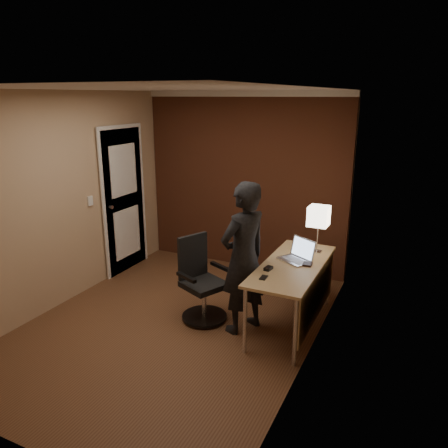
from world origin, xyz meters
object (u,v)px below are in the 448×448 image
Objects in this scene: desk_lamp at (319,217)px; person at (244,258)px; phone at (264,278)px; wallet at (307,264)px; laptop at (299,254)px; desk at (299,276)px; mouse at (268,268)px; office_chair at (201,284)px.

person is (-0.59, -0.74, -0.33)m from desk_lamp.
wallet reaches higher than phone.
person reaches higher than laptop.
desk is at bearing -69.74° from laptop.
mouse reaches higher than phone.
phone is 0.07× the size of person.
desk_lamp is at bearing 91.45° from wallet.
person reaches higher than phone.
laptop is 0.18m from wallet.
desk is 0.63m from person.
wallet is 1.20m from office_chair.
person is at bearing 143.48° from phone.
wallet is (0.01, -0.44, -0.41)m from desk_lamp.
office_chair reaches higher than phone.
wallet is at bearing 57.63° from phone.
laptop is at bearing 139.60° from wallet.
laptop is 3.78× the size of wallet.
desk is 13.04× the size of phone.
wallet is 0.07× the size of person.
person is at bearing -152.87° from desk.
person is (-0.52, -0.27, 0.21)m from desk.
desk is 2.80× the size of desk_lamp.
mouse is (-0.32, -0.73, -0.40)m from desk_lamp.
mouse is 0.11× the size of office_chair.
desk_lamp reaches higher than desk.
mouse is 0.28m from person.
desk is 13.64× the size of wallet.
office_chair is at bearing -166.01° from wallet.
desk_lamp is (0.06, 0.47, 0.55)m from desk.
desk is 0.39m from mouse.
phone is at bearing -74.57° from mouse.
mouse reaches higher than wallet.
desk is at bearing -154.21° from wallet.
wallet is 0.68m from person.
mouse is at bearing 95.59° from phone.
person is (-0.60, -0.30, 0.07)m from wallet.
office_chair is (-1.05, -0.24, -0.19)m from desk.
desk_lamp is 1.00m from person.
office_chair reaches higher than desk.
person is at bearing -138.60° from laptop.
desk_lamp is 1.29× the size of laptop.
desk is at bearing 53.45° from mouse.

